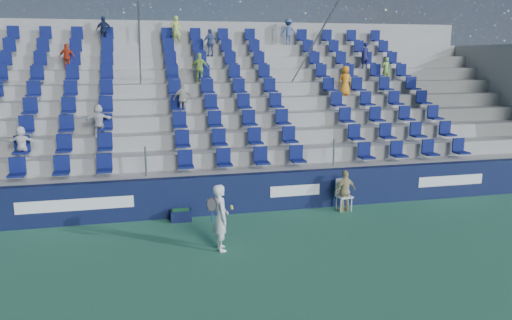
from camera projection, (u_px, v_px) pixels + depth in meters
The scene contains 7 objects.
ground at pixel (274, 249), 12.48m from camera, with size 70.00×70.00×0.00m, color #317353.
sponsor_wall at pixel (247, 193), 15.36m from camera, with size 24.00×0.32×1.20m.
grandstand at pixel (219, 122), 19.89m from camera, with size 24.00×8.17×6.63m.
tennis_player at pixel (221, 217), 12.29m from camera, with size 0.69×0.65×1.68m.
line_judge_chair at pixel (343, 192), 15.57m from camera, with size 0.49×0.50×0.99m.
line_judge at pixel (345, 191), 15.40m from camera, with size 0.77×0.32×1.31m, color tan.
ball_bin at pixel (181, 215), 14.59m from camera, with size 0.61×0.41×0.34m.
Camera 1 is at (-3.17, -11.33, 4.76)m, focal length 35.00 mm.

